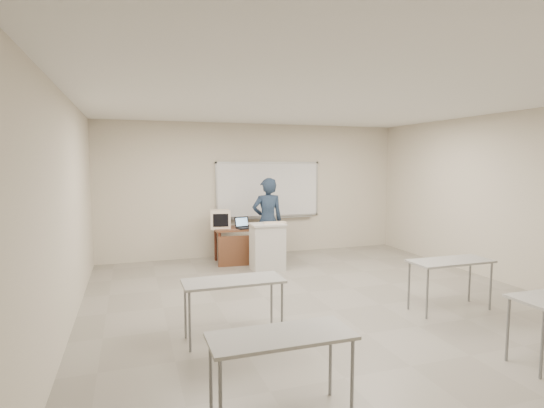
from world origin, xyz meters
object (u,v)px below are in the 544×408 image
object	(u,v)px
laptop	(244,226)
keyboard	(275,223)
instructor_desk	(248,238)
whiteboard	(268,190)
mouse	(259,227)
crt_monitor	(220,219)
podium	(267,247)
presenter	(268,221)

from	to	relation	value
laptop	keyboard	size ratio (longest dim) A/B	0.70
instructor_desk	keyboard	xyz separation A→B (m)	(0.35, -0.69, 0.41)
whiteboard	mouse	bearing A→B (deg)	-119.95
crt_monitor	podium	bearing A→B (deg)	-42.30
crt_monitor	laptop	xyz separation A→B (m)	(0.45, -0.25, -0.13)
mouse	instructor_desk	bearing A→B (deg)	173.03
podium	presenter	world-z (taller)	presenter
whiteboard	podium	distance (m)	1.85
keyboard	whiteboard	bearing A→B (deg)	80.88
instructor_desk	keyboard	bearing A→B (deg)	-59.79
podium	laptop	xyz separation A→B (m)	(-0.30, 0.67, 0.34)
mouse	keyboard	distance (m)	0.64
keyboard	presenter	xyz separation A→B (m)	(0.04, 0.57, -0.04)
crt_monitor	mouse	size ratio (longest dim) A/B	4.37
laptop	crt_monitor	bearing A→B (deg)	139.49
whiteboard	laptop	distance (m)	1.31
podium	presenter	xyz separation A→B (m)	(0.19, 0.57, 0.44)
mouse	keyboard	xyz separation A→B (m)	(0.15, -0.60, 0.17)
laptop	keyboard	world-z (taller)	laptop
whiteboard	laptop	xyz separation A→B (m)	(-0.80, -0.79, -0.67)
instructor_desk	whiteboard	bearing A→B (deg)	51.42
whiteboard	presenter	xyz separation A→B (m)	(-0.31, -0.90, -0.58)
crt_monitor	presenter	world-z (taller)	presenter
crt_monitor	keyboard	bearing A→B (deg)	-37.20
instructor_desk	podium	xyz separation A→B (m)	(0.20, -0.69, -0.07)
whiteboard	laptop	size ratio (longest dim) A/B	7.89
podium	crt_monitor	size ratio (longest dim) A/B	2.02
crt_monitor	mouse	distance (m)	0.83
laptop	presenter	world-z (taller)	presenter
mouse	whiteboard	bearing A→B (deg)	77.04
crt_monitor	mouse	bearing A→B (deg)	-14.77
mouse	presenter	world-z (taller)	presenter
podium	laptop	bearing A→B (deg)	114.05
whiteboard	crt_monitor	xyz separation A→B (m)	(-1.25, -0.54, -0.54)
instructor_desk	podium	world-z (taller)	podium
laptop	presenter	size ratio (longest dim) A/B	0.17
podium	crt_monitor	world-z (taller)	crt_monitor
podium	keyboard	size ratio (longest dim) A/B	2.08
instructor_desk	laptop	distance (m)	0.29
instructor_desk	keyboard	size ratio (longest dim) A/B	3.11
crt_monitor	mouse	xyz separation A→B (m)	(0.75, -0.33, -0.17)
podium	mouse	world-z (taller)	podium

